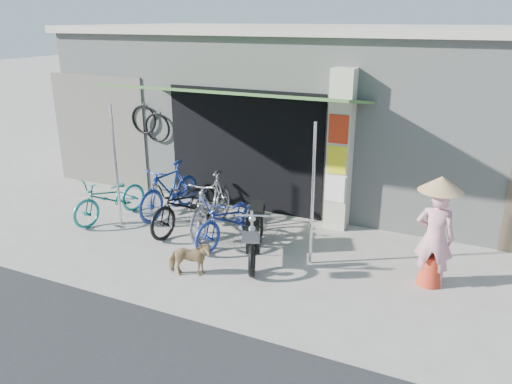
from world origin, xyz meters
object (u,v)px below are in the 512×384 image
at_px(bike_silver, 211,204).
at_px(street_dog, 190,259).
at_px(moped, 255,231).
at_px(bike_teal, 111,198).
at_px(nun, 435,232).
at_px(bike_navy, 231,219).
at_px(bike_blue, 169,190).
at_px(bike_black, 186,204).

bearing_deg(bike_silver, street_dog, -77.55).
relative_size(bike_silver, moped, 1.06).
xyz_separation_m(bike_teal, nun, (6.09, -0.02, 0.40)).
distance_m(bike_silver, bike_navy, 0.65).
relative_size(bike_blue, nun, 1.04).
xyz_separation_m(bike_silver, street_dog, (0.55, -1.65, -0.27)).
xyz_separation_m(bike_blue, bike_black, (0.70, -0.49, -0.04)).
height_order(bike_blue, street_dog, bike_blue).
relative_size(bike_navy, street_dog, 2.57).
height_order(bike_black, moped, moped).
bearing_deg(street_dog, moped, -56.23).
bearing_deg(street_dog, bike_navy, -25.91).
relative_size(bike_blue, moped, 1.02).
bearing_deg(bike_teal, bike_black, 19.96).
xyz_separation_m(moped, nun, (2.79, 0.27, 0.39)).
relative_size(street_dog, nun, 0.40).
relative_size(bike_blue, bike_navy, 1.02).
xyz_separation_m(bike_black, moped, (1.68, -0.51, -0.03)).
xyz_separation_m(bike_teal, bike_navy, (2.69, 0.01, 0.01)).
height_order(bike_navy, moped, moped).
xyz_separation_m(bike_silver, nun, (3.97, -0.33, 0.30)).
xyz_separation_m(street_dog, nun, (3.42, 1.32, 0.57)).
height_order(moped, nun, nun).
bearing_deg(bike_teal, bike_navy, 12.26).
distance_m(bike_blue, street_dog, 2.71).
distance_m(bike_black, street_dog, 1.89).
bearing_deg(bike_silver, moped, -32.92).
distance_m(bike_black, bike_navy, 1.09).
bearing_deg(bike_blue, bike_silver, -11.62).
distance_m(moped, nun, 2.83).
bearing_deg(bike_teal, nun, 11.85).
bearing_deg(bike_navy, bike_black, -176.63).
height_order(bike_teal, bike_silver, bike_silver).
bearing_deg(bike_teal, moped, 7.01).
bearing_deg(nun, bike_black, -4.63).
distance_m(bike_teal, bike_navy, 2.69).
bearing_deg(moped, bike_blue, 136.41).
xyz_separation_m(bike_navy, nun, (3.40, -0.03, 0.39)).
distance_m(street_dog, moped, 1.24).
bearing_deg(bike_navy, moped, -11.46).
xyz_separation_m(bike_blue, moped, (2.39, -1.01, -0.07)).
bearing_deg(bike_black, bike_navy, -3.62).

